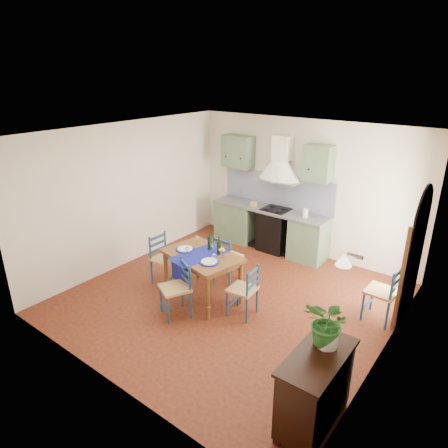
% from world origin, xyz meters
% --- Properties ---
extents(floor, '(5.00, 5.00, 0.00)m').
position_xyz_m(floor, '(0.00, 0.00, 0.00)').
color(floor, '#43150E').
rests_on(floor, ground).
extents(back_wall, '(5.00, 0.96, 2.80)m').
position_xyz_m(back_wall, '(-0.47, 2.29, 1.05)').
color(back_wall, white).
rests_on(back_wall, ground).
extents(right_wall, '(0.26, 5.00, 2.80)m').
position_xyz_m(right_wall, '(2.50, 0.28, 1.34)').
color(right_wall, white).
rests_on(right_wall, ground).
extents(left_wall, '(0.04, 5.00, 2.80)m').
position_xyz_m(left_wall, '(-2.50, 0.00, 1.40)').
color(left_wall, white).
rests_on(left_wall, ground).
extents(ceiling, '(5.00, 5.00, 0.01)m').
position_xyz_m(ceiling, '(0.00, 0.00, 2.80)').
color(ceiling, white).
rests_on(ceiling, back_wall).
extents(dining_table, '(1.43, 1.12, 1.14)m').
position_xyz_m(dining_table, '(-0.42, -0.27, 0.73)').
color(dining_table, brown).
rests_on(dining_table, ground).
extents(chair_near, '(0.58, 0.58, 0.92)m').
position_xyz_m(chair_near, '(-0.39, -0.90, 0.48)').
color(chair_near, navy).
rests_on(chair_near, ground).
extents(chair_far, '(0.44, 0.44, 0.91)m').
position_xyz_m(chair_far, '(-0.43, 0.46, 0.47)').
color(chair_far, navy).
rests_on(chair_far, ground).
extents(chair_left, '(0.44, 0.44, 0.93)m').
position_xyz_m(chair_left, '(-1.30, -0.28, 0.48)').
color(chair_left, navy).
rests_on(chair_left, ground).
extents(chair_right, '(0.44, 0.44, 0.87)m').
position_xyz_m(chair_right, '(0.45, -0.27, 0.45)').
color(chair_right, navy).
rests_on(chair_right, ground).
extents(chair_spare, '(0.47, 0.47, 0.95)m').
position_xyz_m(chair_spare, '(2.23, 0.92, 0.49)').
color(chair_spare, navy).
rests_on(chair_spare, ground).
extents(sideboard, '(0.50, 1.05, 0.94)m').
position_xyz_m(sideboard, '(2.26, -1.55, 0.51)').
color(sideboard, black).
rests_on(sideboard, ground).
extents(potted_plant, '(0.60, 0.55, 0.55)m').
position_xyz_m(potted_plant, '(2.26, -1.34, 1.21)').
color(potted_plant, '#2A6D2A').
rests_on(potted_plant, sideboard).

